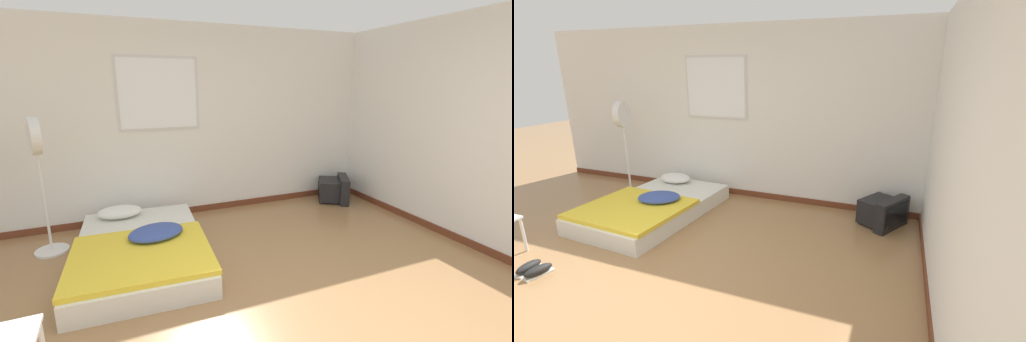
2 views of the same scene
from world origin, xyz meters
TOP-DOWN VIEW (x-y plane):
  - ground_plane at (0.00, 0.00)m, footprint 20.00×20.00m
  - wall_back at (-0.01, 2.96)m, footprint 7.48×0.08m
  - wall_right at (2.57, 0.00)m, footprint 0.08×8.27m
  - mattress_bed at (-0.97, 1.77)m, footprint 1.39×2.04m
  - crt_tv at (2.06, 2.58)m, footprint 0.65×0.68m
  - sneaker_pair at (-1.16, 0.17)m, footprint 0.29×0.28m
  - standing_fan at (-1.88, 2.35)m, footprint 0.35×0.40m

SIDE VIEW (x-z plane):
  - ground_plane at x=0.00m, z-range 0.00..0.00m
  - sneaker_pair at x=-1.16m, z-range 0.00..0.10m
  - mattress_bed at x=-0.97m, z-range -0.04..0.32m
  - crt_tv at x=2.06m, z-range -0.01..0.38m
  - standing_fan at x=-1.88m, z-range 0.31..1.80m
  - wall_right at x=2.57m, z-range -0.01..2.59m
  - wall_back at x=-0.01m, z-range -0.01..2.59m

